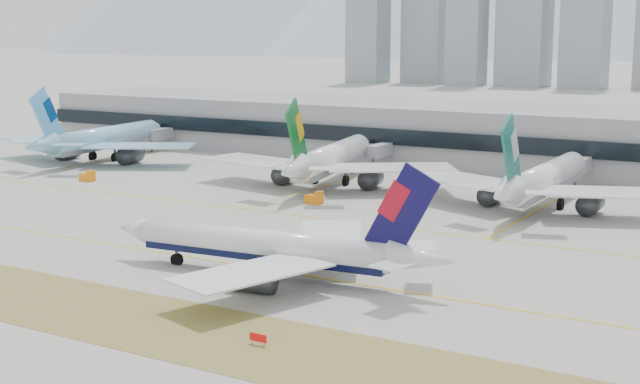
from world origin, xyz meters
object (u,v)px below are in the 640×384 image
Objects in this scene: taxiing_airliner at (274,248)px; widebody_eva at (329,160)px; widebody_cathay at (542,181)px; terminal at (500,135)px; widebody_korean at (101,140)px.

widebody_eva reaches higher than taxiing_airliner.
terminal is (-27.86, 54.42, 2.05)m from widebody_cathay.
widebody_korean is 1.04× the size of widebody_cathay.
widebody_cathay reaches higher than terminal.
taxiing_airliner is at bearing -132.36° from widebody_korean.
taxiing_airliner is at bearing 165.21° from widebody_cathay.
terminal is at bearing -90.16° from taxiing_airliner.
taxiing_airliner is 0.19× the size of terminal.
widebody_korean is at bearing 76.48° from widebody_eva.
widebody_korean is (-104.05, 72.55, 1.42)m from taxiing_airliner.
widebody_korean is 0.21× the size of terminal.
widebody_korean is 71.91m from widebody_eva.
terminal is at bearing 26.50° from widebody_cathay.
taxiing_airliner is 77.55m from widebody_eva.
widebody_cathay reaches higher than taxiing_airliner.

